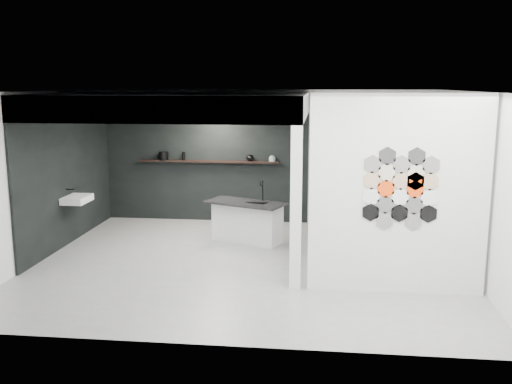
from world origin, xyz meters
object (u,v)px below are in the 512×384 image
at_px(wall_basin, 77,199).
at_px(stockpot, 164,156).
at_px(partition_panel, 397,195).
at_px(utensil_cup, 159,158).
at_px(glass_vase, 272,159).
at_px(glass_bowl, 272,159).
at_px(kettle, 250,158).
at_px(kitchen_island, 247,221).
at_px(bottle_dark, 184,156).

height_order(wall_basin, stockpot, stockpot).
xyz_separation_m(partition_panel, wall_basin, (-5.46, 1.80, -0.55)).
bearing_deg(utensil_cup, glass_vase, 0.00).
bearing_deg(utensil_cup, stockpot, 0.00).
distance_m(partition_panel, glass_bowl, 4.39).
bearing_deg(stockpot, wall_basin, -117.19).
bearing_deg(utensil_cup, kettle, 0.00).
distance_m(kitchen_island, stockpot, 2.71).
bearing_deg(partition_panel, glass_bowl, 118.23).
relative_size(glass_bowl, utensil_cup, 1.49).
xyz_separation_m(kitchen_island, glass_vase, (0.33, 1.53, 0.98)).
height_order(glass_bowl, bottle_dark, bottle_dark).
bearing_deg(glass_bowl, kitchen_island, -102.35).
xyz_separation_m(wall_basin, glass_bowl, (3.39, 2.07, 0.52)).
height_order(partition_panel, kitchen_island, partition_panel).
relative_size(wall_basin, glass_bowl, 4.41).
bearing_deg(kettle, bottle_dark, 158.46).
height_order(partition_panel, kettle, partition_panel).
xyz_separation_m(kettle, glass_bowl, (0.47, 0.00, -0.02)).
bearing_deg(partition_panel, utensil_cup, 139.36).
distance_m(kettle, glass_vase, 0.47).
relative_size(kitchen_island, stockpot, 7.74).
bearing_deg(partition_panel, stockpot, 138.73).
bearing_deg(kitchen_island, kettle, 117.29).
xyz_separation_m(glass_bowl, bottle_dark, (-1.89, 0.00, 0.04)).
bearing_deg(kitchen_island, wall_basin, -147.67).
height_order(kitchen_island, bottle_dark, bottle_dark).
xyz_separation_m(kettle, utensil_cup, (-1.96, 0.00, -0.02)).
bearing_deg(partition_panel, kitchen_island, 135.87).
height_order(glass_vase, bottle_dark, bottle_dark).
distance_m(partition_panel, utensil_cup, 5.93).
height_order(partition_panel, wall_basin, partition_panel).
xyz_separation_m(bottle_dark, utensil_cup, (-0.54, 0.00, -0.04)).
relative_size(partition_panel, kitchen_island, 1.76).
bearing_deg(glass_vase, partition_panel, -61.77).
height_order(stockpot, kettle, stockpot).
xyz_separation_m(kitchen_island, glass_bowl, (0.33, 1.53, 0.97)).
height_order(glass_bowl, utensil_cup, glass_bowl).
relative_size(wall_basin, bottle_dark, 3.46).
bearing_deg(glass_vase, wall_basin, -148.65).
distance_m(partition_panel, wall_basin, 5.78).
relative_size(kettle, glass_bowl, 1.19).
xyz_separation_m(partition_panel, glass_vase, (-2.08, 3.87, -0.02)).
bearing_deg(kettle, kitchen_island, -106.60).
bearing_deg(stockpot, kettle, 0.00).
bearing_deg(glass_bowl, glass_vase, 0.00).
xyz_separation_m(partition_panel, kettle, (-2.54, 3.87, -0.01)).
distance_m(stockpot, utensil_cup, 0.11).
xyz_separation_m(partition_panel, kitchen_island, (-2.41, 2.34, -1.00)).
bearing_deg(kettle, wall_basin, -166.31).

